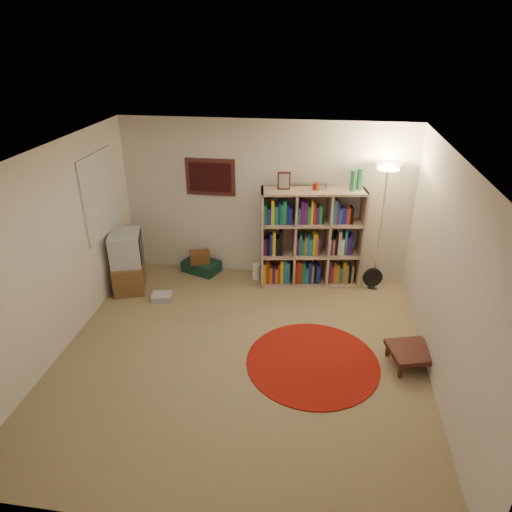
# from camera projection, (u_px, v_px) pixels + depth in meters

# --- Properties ---
(room) EXTENTS (4.54, 4.54, 2.54)m
(room) POSITION_uv_depth(u_px,v_px,m) (236.00, 264.00, 5.19)
(room) COLOR #8E7A53
(room) RESTS_ON ground
(bookshelf) EXTENTS (1.60, 0.67, 1.86)m
(bookshelf) POSITION_uv_depth(u_px,v_px,m) (309.00, 239.00, 7.04)
(bookshelf) COLOR tan
(bookshelf) RESTS_ON ground
(floor_lamp) EXTENTS (0.39, 0.39, 1.98)m
(floor_lamp) POSITION_uv_depth(u_px,v_px,m) (386.00, 187.00, 6.49)
(floor_lamp) COLOR white
(floor_lamp) RESTS_ON ground
(floor_fan) EXTENTS (0.31, 0.20, 0.35)m
(floor_fan) POSITION_uv_depth(u_px,v_px,m) (372.00, 279.00, 7.09)
(floor_fan) COLOR black
(floor_fan) RESTS_ON ground
(tv_stand) EXTENTS (0.62, 0.75, 0.94)m
(tv_stand) POSITION_uv_depth(u_px,v_px,m) (128.00, 262.00, 6.99)
(tv_stand) COLOR brown
(tv_stand) RESTS_ON ground
(dvd_box) EXTENTS (0.32, 0.29, 0.10)m
(dvd_box) POSITION_uv_depth(u_px,v_px,m) (162.00, 297.00, 6.85)
(dvd_box) COLOR silver
(dvd_box) RESTS_ON ground
(suitcase) EXTENTS (0.67, 0.55, 0.19)m
(suitcase) POSITION_uv_depth(u_px,v_px,m) (201.00, 266.00, 7.65)
(suitcase) COLOR #133628
(suitcase) RESTS_ON ground
(wicker_basket) EXTENTS (0.38, 0.32, 0.18)m
(wicker_basket) POSITION_uv_depth(u_px,v_px,m) (200.00, 257.00, 7.54)
(wicker_basket) COLOR brown
(wicker_basket) RESTS_ON suitcase
(paper_towel) EXTENTS (0.16, 0.16, 0.26)m
(paper_towel) POSITION_uv_depth(u_px,v_px,m) (256.00, 271.00, 7.40)
(paper_towel) COLOR white
(paper_towel) RESTS_ON ground
(red_rug) EXTENTS (1.62, 1.62, 0.01)m
(red_rug) POSITION_uv_depth(u_px,v_px,m) (312.00, 362.00, 5.56)
(red_rug) COLOR maroon
(red_rug) RESTS_ON ground
(side_table) EXTENTS (0.61, 0.61, 0.23)m
(side_table) POSITION_uv_depth(u_px,v_px,m) (411.00, 352.00, 5.45)
(side_table) COLOR #3B1914
(side_table) RESTS_ON ground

